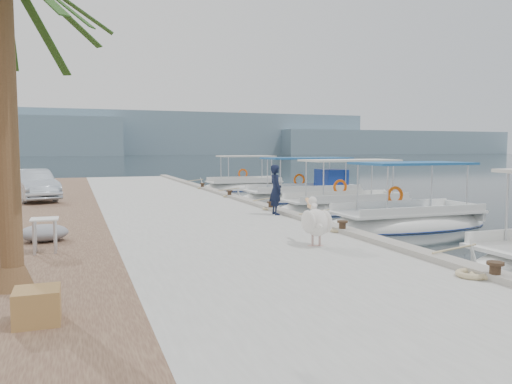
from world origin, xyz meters
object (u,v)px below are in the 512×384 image
Objects in this scene: fishing_caique_b at (407,224)px; fishing_caique_d at (305,197)px; fishing_caique_e at (244,188)px; fishing_caique_c at (345,209)px; fisherman at (276,190)px; pelican at (316,221)px; parked_car at (32,185)px.

fishing_caique_d is at bearing 86.20° from fishing_caique_b.
fishing_caique_e is (-0.86, 7.33, -0.06)m from fishing_caique_d.
fishing_caique_b is 9.27m from fishing_caique_d.
fisherman is at bearing -145.15° from fishing_caique_c.
parked_car is (-6.77, 12.93, 0.10)m from pelican.
fishing_caique_c is 4.67× the size of pelican.
fishing_caique_e is at bearing -13.69° from fisherman.
parked_car is at bearing 46.94° from fisherman.
fishing_caique_d is at bearing -15.56° from parked_car.
parked_car is (-12.87, -0.35, 0.97)m from fishing_caique_d.
fishing_caique_e is (-0.25, 16.58, 0.00)m from fishing_caique_b.
fishing_caique_b is at bearing 36.25° from pelican.
parked_car is at bearing 143.99° from fishing_caique_b.
fishing_caique_c is at bearing -53.97° from fisherman.
fishing_caique_c reaches higher than fisherman.
fishing_caique_d is at bearing -30.34° from fisherman.
pelican is at bearing -104.28° from fishing_caique_e.
fishing_caique_b is 15.18m from parked_car.
pelican is at bearing -79.47° from parked_car.
fishing_caique_e is 1.45× the size of parked_car.
fishing_caique_d is 9.52m from fisherman.
fishing_caique_c is 10.07m from pelican.
fishing_caique_e is (-0.37, 12.29, 0.00)m from fishing_caique_c.
fishing_caique_d is at bearing -83.31° from fishing_caique_e.
fishing_caique_e is 4.14× the size of pelican.
fishing_caique_b reaches higher than pelican.
fishing_caique_b is at bearing -104.19° from fisherman.
fishing_caique_b is 4.65m from fisherman.
fishing_caique_b is 3.78× the size of fisherman.
fishing_caique_e reaches higher than pelican.
parked_car is (-12.38, 4.61, 1.03)m from fishing_caique_c.
fishing_caique_c reaches higher than parked_car.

